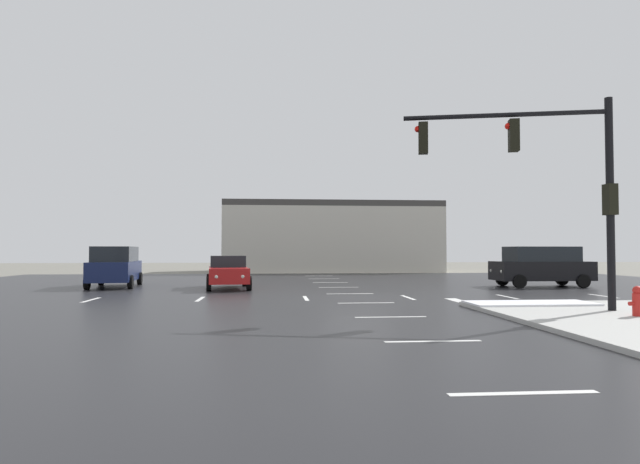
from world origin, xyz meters
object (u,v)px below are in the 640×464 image
object	(u,v)px
traffic_signal_mast	(550,168)
suv_navy	(115,266)
fire_hydrant	(638,301)
suv_black	(541,266)
sedan_red	(228,271)

from	to	relation	value
traffic_signal_mast	suv_navy	world-z (taller)	traffic_signal_mast
fire_hydrant	suv_black	xyz separation A→B (m)	(3.98, 12.89, 0.55)
suv_black	fire_hydrant	bearing A→B (deg)	72.28
fire_hydrant	suv_navy	world-z (taller)	suv_navy
fire_hydrant	suv_black	world-z (taller)	suv_black
traffic_signal_mast	suv_black	size ratio (longest dim) A/B	1.27
sedan_red	suv_black	xyz separation A→B (m)	(15.74, -0.16, 0.24)
suv_navy	suv_black	distance (m)	21.54
traffic_signal_mast	suv_navy	distance (m)	20.80
fire_hydrant	sedan_red	world-z (taller)	sedan_red
traffic_signal_mast	sedan_red	world-z (taller)	traffic_signal_mast
suv_black	sedan_red	bearing A→B (deg)	-1.16
suv_black	suv_navy	bearing A→B (deg)	-4.97
traffic_signal_mast	suv_black	distance (m)	12.83
suv_navy	traffic_signal_mast	bearing A→B (deg)	-134.81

